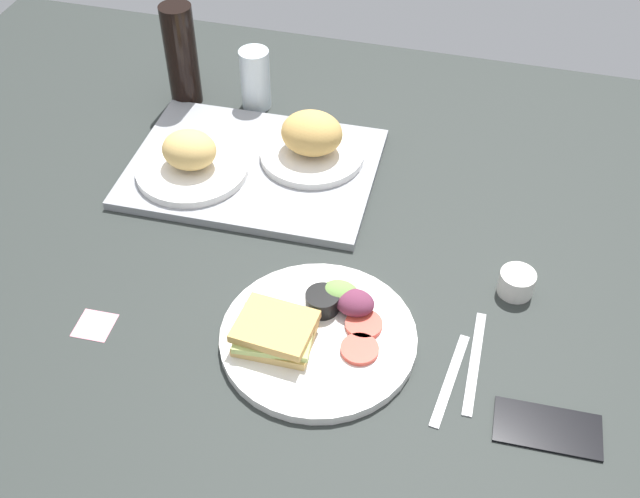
% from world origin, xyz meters
% --- Properties ---
extents(ground_plane, '(1.90, 1.50, 0.03)m').
position_xyz_m(ground_plane, '(0.00, 0.00, -0.01)').
color(ground_plane, '#282D2B').
extents(serving_tray, '(0.46, 0.34, 0.02)m').
position_xyz_m(serving_tray, '(-0.16, 0.24, 0.01)').
color(serving_tray, gray).
rests_on(serving_tray, ground_plane).
extents(bread_plate_near, '(0.20, 0.20, 0.08)m').
position_xyz_m(bread_plate_near, '(-0.26, 0.19, 0.04)').
color(bread_plate_near, white).
rests_on(bread_plate_near, serving_tray).
extents(bread_plate_far, '(0.19, 0.19, 0.09)m').
position_xyz_m(bread_plate_far, '(-0.06, 0.29, 0.05)').
color(bread_plate_far, white).
rests_on(bread_plate_far, serving_tray).
extents(plate_with_salad, '(0.29, 0.29, 0.05)m').
position_xyz_m(plate_with_salad, '(0.05, -0.12, 0.02)').
color(plate_with_salad, white).
rests_on(plate_with_salad, ground_plane).
extents(drinking_glass, '(0.06, 0.06, 0.13)m').
position_xyz_m(drinking_glass, '(-0.23, 0.45, 0.06)').
color(drinking_glass, silver).
rests_on(drinking_glass, ground_plane).
extents(soda_bottle, '(0.06, 0.06, 0.21)m').
position_xyz_m(soda_bottle, '(-0.37, 0.43, 0.10)').
color(soda_bottle, black).
rests_on(soda_bottle, ground_plane).
extents(espresso_cup, '(0.06, 0.06, 0.04)m').
position_xyz_m(espresso_cup, '(0.33, 0.06, 0.02)').
color(espresso_cup, silver).
rests_on(espresso_cup, ground_plane).
extents(fork, '(0.03, 0.17, 0.01)m').
position_xyz_m(fork, '(0.26, -0.14, 0.00)').
color(fork, '#B7B7BC').
rests_on(fork, ground_plane).
extents(knife, '(0.01, 0.19, 0.01)m').
position_xyz_m(knife, '(0.29, -0.10, 0.00)').
color(knife, '#B7B7BC').
rests_on(knife, ground_plane).
extents(cell_phone, '(0.15, 0.08, 0.01)m').
position_xyz_m(cell_phone, '(0.40, -0.19, 0.00)').
color(cell_phone, black).
rests_on(cell_phone, ground_plane).
extents(sticky_note, '(0.06, 0.06, 0.00)m').
position_xyz_m(sticky_note, '(-0.28, -0.18, 0.00)').
color(sticky_note, pink).
rests_on(sticky_note, ground_plane).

